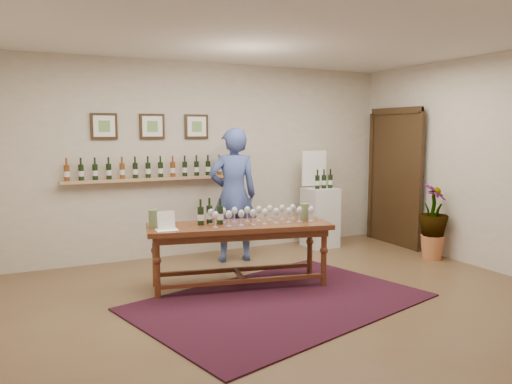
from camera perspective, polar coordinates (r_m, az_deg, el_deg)
name	(u,v)px	position (r m, az deg, el deg)	size (l,w,h in m)	color
ground	(289,303)	(5.45, 3.75, -12.50)	(6.00, 6.00, 0.00)	brown
room_shell	(349,176)	(7.88, 10.54, 1.81)	(6.00, 6.00, 6.00)	beige
rug	(280,302)	(5.45, 2.80, -12.42)	(2.97, 1.98, 0.02)	#4E0E11
tasting_table	(239,233)	(5.82, -1.92, -4.74)	(2.20, 1.09, 0.75)	#441811
table_glasses	(262,214)	(5.87, 0.66, -2.58)	(1.36, 0.31, 0.19)	silver
table_bottles	(210,212)	(5.78, -5.29, -2.30)	(0.26, 0.15, 0.28)	black
pitcher_left	(154,219)	(5.66, -11.63, -3.01)	(0.13, 0.13, 0.20)	#606E44
pitcher_right	(304,212)	(6.07, 5.54, -2.24)	(0.13, 0.13, 0.20)	#606E44
menu_card	(166,220)	(5.51, -10.24, -3.22)	(0.23, 0.17, 0.21)	white
display_pedestal	(320,217)	(7.93, 7.33, -2.89)	(0.46, 0.46, 0.93)	silver
pedestal_bottles	(324,180)	(7.80, 7.77, 1.41)	(0.27, 0.07, 0.27)	black
info_sign	(314,168)	(7.95, 6.66, 2.72)	(0.44, 0.02, 0.61)	white
potted_plant	(433,221)	(7.49, 19.59, -3.19)	(0.69, 0.69, 0.93)	#B4683C
person	(233,195)	(6.93, -2.62, -0.36)	(0.68, 0.45, 1.86)	#3A4C8A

